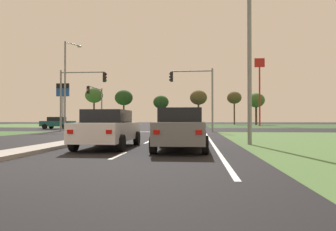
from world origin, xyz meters
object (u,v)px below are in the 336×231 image
at_px(pedestrian_at_median, 159,119).
at_px(treeline_fifth, 234,98).
at_px(car_black_third, 188,126).
at_px(fastfood_pole_sign, 260,77).
at_px(car_white_fourth, 108,129).
at_px(fuel_price_totem, 63,95).
at_px(street_lamp_near, 246,32).
at_px(treeline_third, 161,102).
at_px(traffic_signal_near_right, 197,89).
at_px(street_lamp_second, 66,81).
at_px(treeline_second, 124,98).
at_px(car_teal_second, 58,123).
at_px(treeline_fourth, 198,98).
at_px(treeline_near, 94,96).
at_px(traffic_signal_near_left, 77,89).
at_px(car_grey_near, 181,129).
at_px(treeline_sixth, 256,101).
at_px(traffic_signal_far_left, 97,99).

relative_size(pedestrian_at_median, treeline_fifth, 0.22).
distance_m(car_black_third, fastfood_pole_sign, 41.54).
xyz_separation_m(car_white_fourth, fuel_price_totem, (-14.80, 27.83, 3.74)).
xyz_separation_m(street_lamp_near, pedestrian_at_median, (-8.37, 33.39, -4.17)).
bearing_deg(treeline_third, traffic_signal_near_right, -78.71).
xyz_separation_m(car_white_fourth, treeline_fifth, (12.59, 59.87, 5.50)).
relative_size(street_lamp_second, fastfood_pole_sign, 0.80).
distance_m(fuel_price_totem, treeline_second, 32.93).
bearing_deg(treeline_third, car_teal_second, -104.64).
bearing_deg(car_white_fourth, treeline_second, 103.19).
height_order(car_teal_second, treeline_third, treeline_third).
height_order(car_white_fourth, fuel_price_totem, fuel_price_totem).
xyz_separation_m(street_lamp_second, pedestrian_at_median, (8.58, 15.53, -4.33)).
xyz_separation_m(car_black_third, treeline_third, (-8.09, 55.21, 4.58)).
height_order(car_black_third, treeline_fourth, treeline_fourth).
height_order(car_white_fourth, treeline_fourth, treeline_fourth).
height_order(car_black_third, treeline_third, treeline_third).
bearing_deg(treeline_near, pedestrian_at_median, -51.74).
distance_m(traffic_signal_near_left, treeline_second, 44.24).
bearing_deg(traffic_signal_near_right, treeline_fourth, 89.45).
relative_size(fuel_price_totem, treeline_second, 0.73).
distance_m(car_grey_near, car_teal_second, 30.88).
bearing_deg(treeline_fifth, car_white_fourth, -101.88).
relative_size(traffic_signal_near_left, treeline_sixth, 0.87).
height_order(traffic_signal_near_left, treeline_near, treeline_near).
distance_m(car_white_fourth, traffic_signal_far_left, 29.87).
bearing_deg(traffic_signal_far_left, traffic_signal_near_right, -38.82).
bearing_deg(treeline_second, traffic_signal_far_left, -82.62).
height_order(traffic_signal_near_right, treeline_second, treeline_second).
relative_size(car_white_fourth, traffic_signal_near_right, 0.75).
xyz_separation_m(street_lamp_second, fastfood_pole_sign, (26.09, 23.82, 3.46)).
xyz_separation_m(car_grey_near, street_lamp_near, (2.99, 3.04, 4.55)).
relative_size(traffic_signal_far_left, street_lamp_second, 0.59).
relative_size(traffic_signal_near_right, street_lamp_second, 0.62).
bearing_deg(traffic_signal_near_left, treeline_second, 97.69).
distance_m(car_black_third, street_lamp_near, 6.06).
bearing_deg(car_grey_near, street_lamp_second, 123.74).
xyz_separation_m(car_black_third, street_lamp_second, (-14.07, 15.10, 4.72)).
bearing_deg(treeline_fourth, traffic_signal_near_left, -106.66).
bearing_deg(street_lamp_near, fastfood_pole_sign, 77.63).
height_order(traffic_signal_near_right, street_lamp_second, street_lamp_second).
height_order(car_grey_near, street_lamp_second, street_lamp_second).
distance_m(traffic_signal_near_right, treeline_third, 44.28).
bearing_deg(treeline_fourth, car_black_third, -91.04).
distance_m(traffic_signal_near_left, fastfood_pole_sign, 36.21).
distance_m(traffic_signal_far_left, street_lamp_second, 7.95).
relative_size(treeline_second, treeline_fourth, 1.05).
distance_m(car_black_third, treeline_sixth, 52.95).
bearing_deg(street_lamp_near, car_white_fourth, -158.81).
xyz_separation_m(pedestrian_at_median, treeline_fourth, (6.46, 22.82, 5.10)).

